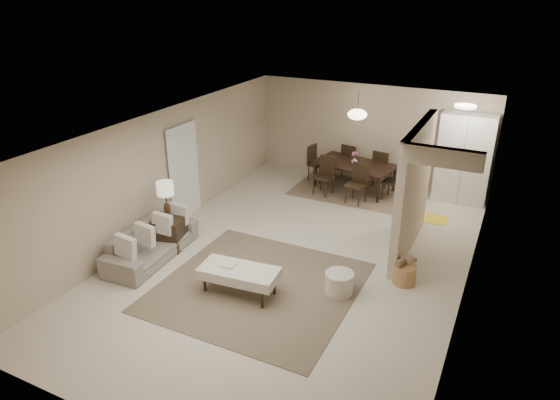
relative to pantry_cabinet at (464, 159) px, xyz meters
The scene contains 22 objects.
floor 4.88m from the pantry_cabinet, 119.52° to the right, with size 9.00×9.00×0.00m, color beige.
ceiling 4.98m from the pantry_cabinet, 119.52° to the right, with size 9.00×9.00×0.00m, color white.
back_wall 2.38m from the pantry_cabinet, behind, with size 6.00×6.00×0.00m, color #BAA88D.
left_wall 6.77m from the pantry_cabinet, 142.20° to the right, with size 9.00×9.00×0.00m, color #BAA88D.
right_wall 4.21m from the pantry_cabinet, 81.10° to the right, with size 9.00×9.00×0.00m, color #BAA88D.
partition 2.96m from the pantry_cabinet, 100.74° to the right, with size 0.15×2.50×2.50m, color #BAA88D.
doorway 6.40m from the pantry_cabinet, 146.29° to the right, with size 0.04×0.90×2.04m, color black.
pantry_cabinet is the anchor object (origin of this frame).
flush_light 1.70m from the pantry_cabinet, 93.01° to the right, with size 0.44×0.44×0.05m, color white.
living_rug 6.02m from the pantry_cabinet, 115.16° to the right, with size 3.20×3.20×0.01m, color brown.
sofa 7.24m from the pantry_cabinet, 131.83° to the right, with size 0.81×2.06×0.60m, color gray.
ottoman_bench 6.32m from the pantry_cabinet, 115.64° to the right, with size 1.36×0.72×0.47m.
side_table 6.85m from the pantry_cabinet, 134.23° to the right, with size 0.56×0.56×0.61m, color black.
table_lamp 6.81m from the pantry_cabinet, 134.23° to the right, with size 0.32×0.32×0.76m.
round_pouf 5.15m from the pantry_cabinet, 103.95° to the right, with size 0.48×0.48×0.38m, color beige.
wicker_basket 4.25m from the pantry_cabinet, 94.39° to the right, with size 0.39×0.39×0.34m, color olive.
dining_rug 2.73m from the pantry_cabinet, 169.72° to the right, with size 2.80×2.10×0.01m, color brown.
dining_table 2.62m from the pantry_cabinet, 169.72° to the right, with size 1.95×1.09×0.69m, color black.
dining_chairs 2.59m from the pantry_cabinet, 169.72° to the right, with size 2.56×2.03×0.94m.
vase 2.54m from the pantry_cabinet, 169.72° to the right, with size 0.15×0.15×0.16m, color white.
yellow_mat 1.73m from the pantry_cabinet, 108.88° to the right, with size 0.82×0.50×0.01m, color yellow.
pendant_light 2.67m from the pantry_cabinet, 169.72° to the right, with size 0.46×0.46×0.71m.
Camera 1 is at (3.35, -7.54, 4.77)m, focal length 32.00 mm.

